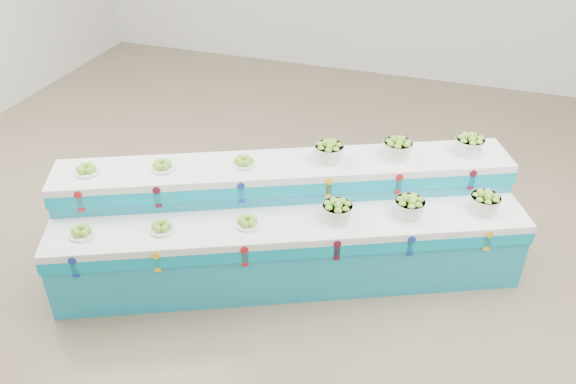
# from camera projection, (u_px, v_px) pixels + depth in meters

# --- Properties ---
(ground) EXTENTS (10.00, 10.00, 0.00)m
(ground) POSITION_uv_depth(u_px,v_px,m) (284.00, 250.00, 6.00)
(ground) COLOR #71644B
(ground) RESTS_ON ground
(display_stand) EXTENTS (4.37, 2.77, 1.02)m
(display_stand) POSITION_uv_depth(u_px,v_px,m) (288.00, 224.00, 5.52)
(display_stand) COLOR #1C98BC
(display_stand) RESTS_ON ground
(plate_lower_left) EXTENTS (0.30, 0.30, 0.09)m
(plate_lower_left) POSITION_uv_depth(u_px,v_px,m) (81.00, 231.00, 5.01)
(plate_lower_left) COLOR white
(plate_lower_left) RESTS_ON display_stand
(plate_lower_mid) EXTENTS (0.30, 0.30, 0.09)m
(plate_lower_mid) POSITION_uv_depth(u_px,v_px,m) (162.00, 226.00, 5.06)
(plate_lower_mid) COLOR white
(plate_lower_mid) RESTS_ON display_stand
(plate_lower_right) EXTENTS (0.30, 0.30, 0.09)m
(plate_lower_right) POSITION_uv_depth(u_px,v_px,m) (247.00, 221.00, 5.13)
(plate_lower_right) COLOR white
(plate_lower_right) RESTS_ON display_stand
(basket_lower_left) EXTENTS (0.36, 0.36, 0.20)m
(basket_lower_left) POSITION_uv_depth(u_px,v_px,m) (337.00, 211.00, 5.16)
(basket_lower_left) COLOR silver
(basket_lower_left) RESTS_ON display_stand
(basket_lower_mid) EXTENTS (0.36, 0.36, 0.20)m
(basket_lower_mid) POSITION_uv_depth(u_px,v_px,m) (409.00, 206.00, 5.22)
(basket_lower_mid) COLOR silver
(basket_lower_mid) RESTS_ON display_stand
(basket_lower_right) EXTENTS (0.36, 0.36, 0.20)m
(basket_lower_right) POSITION_uv_depth(u_px,v_px,m) (485.00, 202.00, 5.27)
(basket_lower_right) COLOR silver
(basket_lower_right) RESTS_ON display_stand
(plate_upper_left) EXTENTS (0.30, 0.30, 0.09)m
(plate_upper_left) POSITION_uv_depth(u_px,v_px,m) (86.00, 169.00, 5.29)
(plate_upper_left) COLOR white
(plate_upper_left) RESTS_ON display_stand
(plate_upper_mid) EXTENTS (0.30, 0.30, 0.09)m
(plate_upper_mid) POSITION_uv_depth(u_px,v_px,m) (162.00, 165.00, 5.34)
(plate_upper_mid) COLOR white
(plate_upper_mid) RESTS_ON display_stand
(plate_upper_right) EXTENTS (0.30, 0.30, 0.09)m
(plate_upper_right) POSITION_uv_depth(u_px,v_px,m) (244.00, 161.00, 5.40)
(plate_upper_right) COLOR white
(plate_upper_right) RESTS_ON display_stand
(basket_upper_left) EXTENTS (0.36, 0.36, 0.20)m
(basket_upper_left) POSITION_uv_depth(u_px,v_px,m) (329.00, 151.00, 5.44)
(basket_upper_left) COLOR silver
(basket_upper_left) RESTS_ON display_stand
(basket_upper_mid) EXTENTS (0.36, 0.36, 0.20)m
(basket_upper_mid) POSITION_uv_depth(u_px,v_px,m) (398.00, 148.00, 5.49)
(basket_upper_mid) COLOR silver
(basket_upper_mid) RESTS_ON display_stand
(basket_upper_right) EXTENTS (0.36, 0.36, 0.20)m
(basket_upper_right) POSITION_uv_depth(u_px,v_px,m) (470.00, 144.00, 5.55)
(basket_upper_right) COLOR silver
(basket_upper_right) RESTS_ON display_stand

